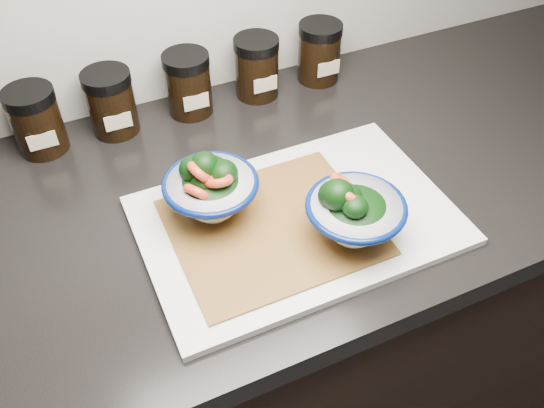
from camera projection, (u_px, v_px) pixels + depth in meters
name	position (u px, v px, depth m)	size (l,w,h in m)	color
cabinet	(281.00, 341.00, 1.24)	(3.43, 0.58, 0.86)	black
countertop	(284.00, 189.00, 0.93)	(3.50, 0.60, 0.04)	black
cutting_board	(297.00, 220.00, 0.84)	(0.45, 0.30, 0.01)	silver
bamboo_mat	(272.00, 227.00, 0.82)	(0.28, 0.24, 0.00)	olive
bowl_left	(211.00, 189.00, 0.81)	(0.14, 0.14, 0.10)	white
bowl_right	(353.00, 213.00, 0.78)	(0.14, 0.14, 0.10)	white
spice_jar_a	(36.00, 121.00, 0.93)	(0.08, 0.08, 0.11)	black
spice_jar_b	(111.00, 102.00, 0.97)	(0.08, 0.08, 0.11)	black
spice_jar_c	(188.00, 84.00, 1.01)	(0.08, 0.08, 0.11)	black
spice_jar_d	(257.00, 67.00, 1.05)	(0.08, 0.08, 0.11)	black
spice_jar_e	(319.00, 52.00, 1.09)	(0.08, 0.08, 0.11)	black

